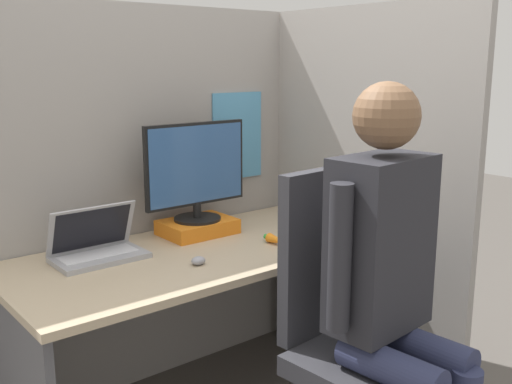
# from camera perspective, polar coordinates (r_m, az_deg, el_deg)

# --- Properties ---
(cubicle_panel_back) EXTENTS (2.01, 0.05, 1.69)m
(cubicle_panel_back) POSITION_cam_1_polar(r_m,az_deg,el_deg) (2.72, -10.28, -0.73)
(cubicle_panel_back) COLOR gray
(cubicle_panel_back) RESTS_ON ground
(cubicle_panel_right) EXTENTS (0.04, 1.38, 1.69)m
(cubicle_panel_right) POSITION_cam_1_polar(r_m,az_deg,el_deg) (2.83, 8.34, -0.16)
(cubicle_panel_right) COLOR gray
(cubicle_panel_right) RESTS_ON ground
(desk) EXTENTS (1.51, 0.73, 0.71)m
(desk) POSITION_cam_1_polar(r_m,az_deg,el_deg) (2.49, -5.65, -9.26)
(desk) COLOR tan
(desk) RESTS_ON ground
(paper_box) EXTENTS (0.31, 0.23, 0.06)m
(paper_box) POSITION_cam_1_polar(r_m,az_deg,el_deg) (2.65, -5.59, -3.32)
(paper_box) COLOR orange
(paper_box) RESTS_ON desk
(monitor) EXTENTS (0.49, 0.21, 0.43)m
(monitor) POSITION_cam_1_polar(r_m,az_deg,el_deg) (2.60, -5.74, 2.11)
(monitor) COLOR black
(monitor) RESTS_ON paper_box
(laptop) EXTENTS (0.34, 0.21, 0.21)m
(laptop) POSITION_cam_1_polar(r_m,az_deg,el_deg) (2.39, -14.88, -5.20)
(laptop) COLOR #99999E
(laptop) RESTS_ON desk
(mouse) EXTENTS (0.06, 0.05, 0.03)m
(mouse) POSITION_cam_1_polar(r_m,az_deg,el_deg) (2.26, -5.51, -6.53)
(mouse) COLOR gray
(mouse) RESTS_ON desk
(stapler) EXTENTS (0.05, 0.16, 0.06)m
(stapler) POSITION_cam_1_polar(r_m,az_deg,el_deg) (2.83, 6.40, -2.36)
(stapler) COLOR black
(stapler) RESTS_ON desk
(carrot_toy) EXTENTS (0.04, 0.15, 0.04)m
(carrot_toy) POSITION_cam_1_polar(r_m,az_deg,el_deg) (2.48, 2.16, -4.67)
(carrot_toy) COLOR orange
(carrot_toy) RESTS_ON desk
(office_chair) EXTENTS (0.53, 0.57, 1.09)m
(office_chair) POSITION_cam_1_polar(r_m,az_deg,el_deg) (2.13, 9.22, -12.52)
(office_chair) COLOR #2D2D33
(office_chair) RESTS_ON ground
(person) EXTENTS (0.48, 0.47, 1.40)m
(person) POSITION_cam_1_polar(r_m,az_deg,el_deg) (1.93, 12.93, -7.33)
(person) COLOR #282D4C
(person) RESTS_ON ground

